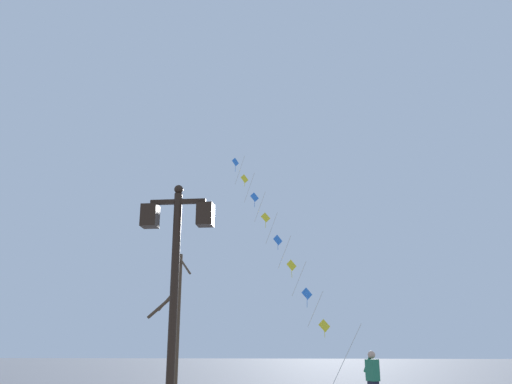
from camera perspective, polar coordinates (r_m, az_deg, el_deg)
twin_lantern_lamp_post at (r=9.07m, az=-8.85°, el=-7.73°), size 1.28×0.28×4.58m
kite_train at (r=22.22m, az=2.46°, el=-5.43°), size 5.50×7.81×11.33m
kite_flyer at (r=16.26m, az=12.72°, el=-19.52°), size 0.44×0.61×1.71m
bare_tree at (r=18.26m, az=-8.85°, el=-14.11°), size 1.76×1.82×4.94m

